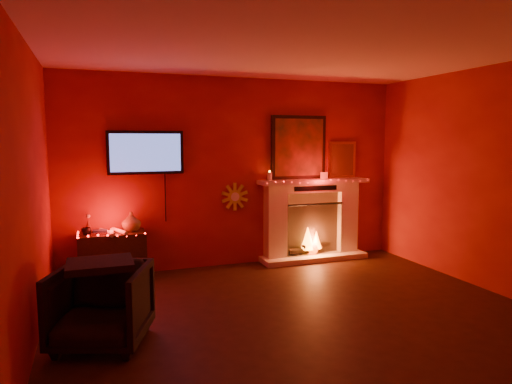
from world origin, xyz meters
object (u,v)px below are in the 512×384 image
sunburst_clock (235,197)px  fireplace (311,212)px  console_table (113,254)px  tv (146,153)px  armchair (102,306)px

sunburst_clock → fireplace: bearing=-4.4°
console_table → sunburst_clock: bearing=7.3°
fireplace → tv: (-2.44, 0.06, 0.92)m
tv → sunburst_clock: bearing=1.2°
fireplace → sunburst_clock: 1.23m
fireplace → console_table: fireplace is taller
fireplace → sunburst_clock: fireplace is taller
tv → sunburst_clock: size_ratio=3.10×
fireplace → console_table: bearing=-177.5°
console_table → armchair: size_ratio=1.13×
tv → armchair: tv is taller
fireplace → sunburst_clock: bearing=175.6°
fireplace → armchair: 3.72m
console_table → armchair: console_table is taller
tv → armchair: 2.55m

